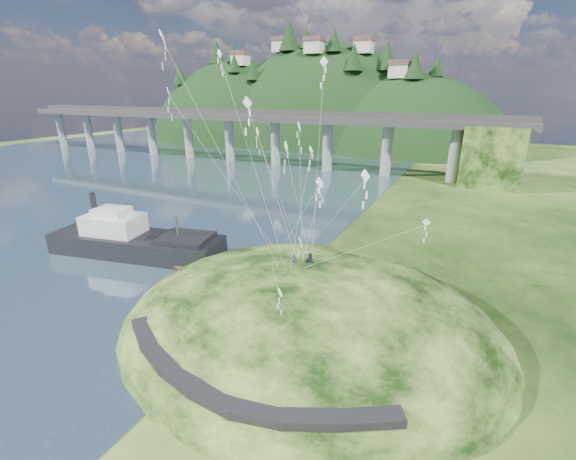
% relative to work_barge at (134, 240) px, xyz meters
% --- Properties ---
extents(ground, '(320.00, 320.00, 0.00)m').
position_rel_work_barge_xyz_m(ground, '(18.37, -6.23, -1.97)').
color(ground, black).
rests_on(ground, ground).
extents(water, '(240.00, 240.00, 0.00)m').
position_rel_work_barge_xyz_m(water, '(-53.63, 23.77, -1.96)').
color(water, '#324A5D').
rests_on(water, ground).
extents(grass_hill, '(36.00, 32.00, 13.00)m').
position_rel_work_barge_xyz_m(grass_hill, '(26.37, -4.23, -3.47)').
color(grass_hill, black).
rests_on(grass_hill, ground).
extents(footpath, '(22.29, 5.84, 0.83)m').
position_rel_work_barge_xyz_m(footpath, '(25.83, -15.97, 0.12)').
color(footpath, black).
rests_on(footpath, ground).
extents(bridge, '(160.00, 11.00, 15.00)m').
position_rel_work_barge_xyz_m(bridge, '(-8.09, 63.84, 7.74)').
color(bridge, '#2D2B2B').
rests_on(bridge, ground).
extents(far_ridge, '(153.00, 70.00, 94.50)m').
position_rel_work_barge_xyz_m(far_ridge, '(-25.21, 115.94, -9.40)').
color(far_ridge, black).
rests_on(far_ridge, ground).
extents(work_barge, '(23.20, 10.49, 7.85)m').
position_rel_work_barge_xyz_m(work_barge, '(0.00, 0.00, 0.00)').
color(work_barge, black).
rests_on(work_barge, ground).
extents(wooden_dock, '(14.17, 4.86, 1.00)m').
position_rel_work_barge_xyz_m(wooden_dock, '(14.27, -1.61, -1.53)').
color(wooden_dock, '#3E2619').
rests_on(wooden_dock, ground).
extents(kite_flyers, '(2.16, 1.57, 1.89)m').
position_rel_work_barge_xyz_m(kite_flyers, '(25.25, -2.28, 3.89)').
color(kite_flyers, '#292B36').
rests_on(kite_flyers, ground).
extents(kite_swarm, '(19.20, 17.85, 18.64)m').
position_rel_work_barge_xyz_m(kite_swarm, '(24.68, -4.80, 13.90)').
color(kite_swarm, white).
rests_on(kite_swarm, ground).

